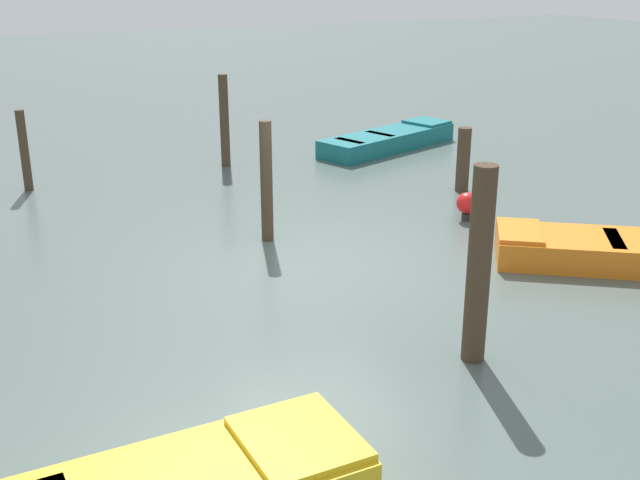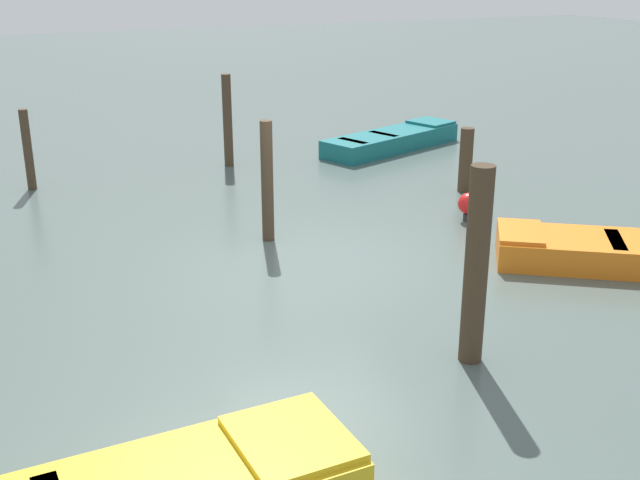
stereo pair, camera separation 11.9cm
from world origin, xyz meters
name	(u,v)px [view 2 (the right image)]	position (x,y,z in m)	size (l,w,h in m)	color
ground_plane	(320,263)	(0.00, 0.00, 0.00)	(80.00, 80.00, 0.00)	#4C5B56
rowboat_teal	(392,140)	(5.86, -4.54, 0.22)	(2.19, 3.82, 0.46)	#14666B
rowboat_orange	(597,250)	(-1.72, -3.57, 0.22)	(2.59, 2.99, 0.46)	orange
mooring_piling_center	(267,182)	(1.24, 0.32, 0.94)	(0.19, 0.19, 1.88)	#423323
mooring_piling_mid_right	(28,150)	(5.80, 3.37, 0.76)	(0.17, 0.17, 1.53)	#423323
mooring_piling_near_left	(228,121)	(5.96, -0.63, 0.96)	(0.19, 0.19, 1.92)	#423323
mooring_piling_far_right	(466,160)	(2.23, -4.03, 0.60)	(0.25, 0.25, 1.21)	#423323
mooring_piling_far_left	(476,267)	(-3.34, -0.27, 1.10)	(0.26, 0.26, 2.19)	#423323
marker_buoy	(469,204)	(0.72, -3.07, 0.29)	(0.36, 0.36, 0.48)	#262626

